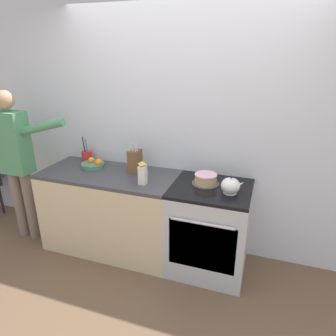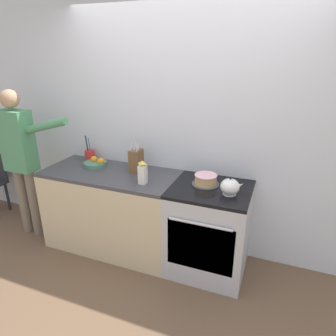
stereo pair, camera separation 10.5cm
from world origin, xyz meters
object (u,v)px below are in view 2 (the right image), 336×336
(fruit_bowl, at_px, (96,163))
(milk_carton, at_px, (143,173))
(layer_cake, at_px, (206,180))
(person_baker, at_px, (20,153))
(stove_range, at_px, (209,229))
(knife_block, at_px, (136,160))
(tea_kettle, at_px, (230,187))
(utensil_crock, at_px, (90,155))

(fruit_bowl, bearing_deg, milk_carton, -19.32)
(layer_cake, bearing_deg, milk_carton, -161.16)
(person_baker, bearing_deg, milk_carton, 13.07)
(layer_cake, height_order, fruit_bowl, fruit_bowl)
(stove_range, xyz_separation_m, fruit_bowl, (-1.32, 0.11, 0.47))
(knife_block, height_order, person_baker, person_baker)
(tea_kettle, bearing_deg, fruit_bowl, 173.45)
(stove_range, relative_size, person_baker, 0.52)
(stove_range, height_order, knife_block, knife_block)
(layer_cake, relative_size, knife_block, 0.81)
(person_baker, bearing_deg, stove_range, 16.63)
(stove_range, bearing_deg, milk_carton, -167.84)
(knife_block, xyz_separation_m, utensil_crock, (-0.65, 0.11, -0.06))
(milk_carton, bearing_deg, stove_range, 12.16)
(tea_kettle, distance_m, milk_carton, 0.81)
(milk_carton, height_order, person_baker, person_baker)
(layer_cake, height_order, knife_block, knife_block)
(tea_kettle, height_order, fruit_bowl, tea_kettle)
(stove_range, bearing_deg, person_baker, -176.16)
(layer_cake, distance_m, fruit_bowl, 1.25)
(milk_carton, bearing_deg, fruit_bowl, 160.68)
(stove_range, distance_m, utensil_crock, 1.58)
(knife_block, bearing_deg, layer_cake, -5.01)
(layer_cake, relative_size, person_baker, 0.15)
(stove_range, distance_m, layer_cake, 0.50)
(stove_range, xyz_separation_m, person_baker, (-2.12, -0.14, 0.58))
(knife_block, bearing_deg, fruit_bowl, -178.08)
(knife_block, bearing_deg, person_baker, -168.43)
(tea_kettle, xyz_separation_m, fruit_bowl, (-1.50, 0.17, -0.04))
(person_baker, bearing_deg, tea_kettle, 14.69)
(utensil_crock, relative_size, milk_carton, 1.28)
(utensil_crock, relative_size, fruit_bowl, 1.19)
(layer_cake, relative_size, milk_carton, 1.12)
(knife_block, bearing_deg, milk_carton, -52.42)
(layer_cake, bearing_deg, fruit_bowl, 177.70)
(tea_kettle, bearing_deg, stove_range, 160.13)
(fruit_bowl, height_order, milk_carton, milk_carton)
(utensil_crock, bearing_deg, fruit_bowl, -37.71)
(layer_cake, relative_size, fruit_bowl, 1.04)
(knife_block, relative_size, utensil_crock, 1.07)
(utensil_crock, distance_m, fruit_bowl, 0.21)
(knife_block, distance_m, fruit_bowl, 0.50)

